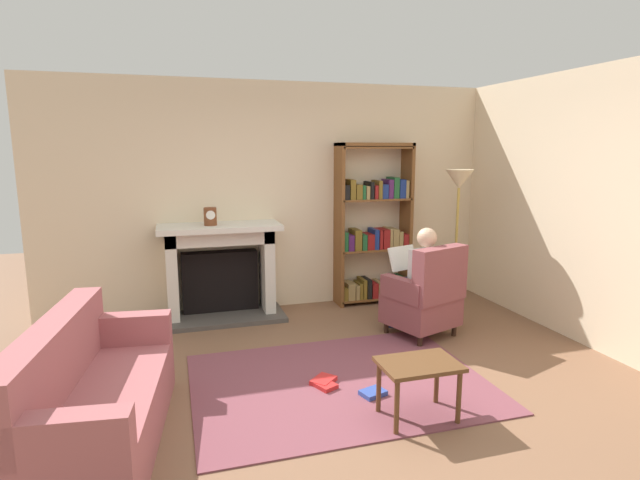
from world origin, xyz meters
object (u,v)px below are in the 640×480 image
Objects in this scene: mantel_clock at (210,216)px; bookshelf at (374,228)px; armchair_reading at (426,297)px; floor_lamp at (459,192)px; side_table at (419,371)px; fireplace at (220,268)px; sofa_floral at (92,400)px; seated_reader at (418,276)px.

bookshelf reaches higher than mantel_clock.
floor_lamp is (0.70, 0.61, 1.01)m from armchair_reading.
side_table is at bearing 40.77° from armchair_reading.
floor_lamp is at bearing -10.95° from mantel_clock.
fireplace is at bearing 45.32° from mantel_clock.
bookshelf is (1.90, 0.04, 0.37)m from fireplace.
floor_lamp is at bearing 53.25° from side_table.
bookshelf is 2.06× the size of armchair_reading.
sofa_floral is at bearing -140.62° from bookshelf.
armchair_reading is 1.73× the size of side_table.
fireplace reaches higher than armchair_reading.
sofa_floral is at bearing 172.32° from side_table.
floor_lamp is at bearing -13.40° from fireplace.
side_table is (-0.77, -2.72, -0.58)m from bookshelf.
fireplace is at bearing 166.60° from floor_lamp.
fireplace is 2.92m from side_table.
armchair_reading is 0.85× the size of seated_reader.
mantel_clock reaches higher than sofa_floral.
floor_lamp is (3.72, 1.76, 1.11)m from sofa_floral.
bookshelf reaches higher than fireplace.
fireplace is 0.78× the size of sofa_floral.
mantel_clock is at bearing -48.27° from armchair_reading.
seated_reader is 1.20m from floor_lamp.
seated_reader is 1.77m from side_table.
armchair_reading is 0.57× the size of floor_lamp.
sofa_floral is (-3.02, -1.15, -0.10)m from armchair_reading.
armchair_reading is 0.55× the size of sofa_floral.
bookshelf is at bearing 74.15° from side_table.
sofa_floral is at bearing -154.70° from floor_lamp.
bookshelf is 1.12× the size of sofa_floral.
floor_lamp reaches higher than seated_reader.
fireplace is at bearing 112.79° from side_table.
armchair_reading reaches higher than side_table.
armchair_reading is at bearing -28.99° from mantel_clock.
fireplace is 0.70× the size of bookshelf.
bookshelf is at bearing 1.08° from fireplace.
side_table is (1.23, -2.59, -0.82)m from mantel_clock.
seated_reader is at bearing -146.11° from floor_lamp.
floor_lamp is (0.74, 0.50, 0.81)m from seated_reader.
mantel_clock is 0.17× the size of seated_reader.
floor_lamp is at bearing -41.42° from bookshelf.
side_table is 0.33× the size of floor_lamp.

